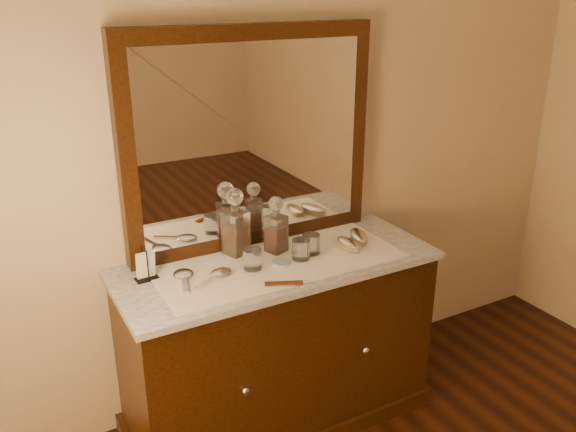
# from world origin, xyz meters

# --- Properties ---
(dresser_cabinet) EXTENTS (1.40, 0.55, 0.82)m
(dresser_cabinet) POSITION_xyz_m (0.00, 1.96, 0.41)
(dresser_cabinet) COLOR black
(dresser_cabinet) RESTS_ON floor
(dresser_plinth) EXTENTS (1.46, 0.59, 0.08)m
(dresser_plinth) POSITION_xyz_m (0.00, 1.96, 0.04)
(dresser_plinth) COLOR black
(dresser_plinth) RESTS_ON floor
(knob_left) EXTENTS (0.04, 0.04, 0.04)m
(knob_left) POSITION_xyz_m (-0.30, 1.67, 0.45)
(knob_left) COLOR silver
(knob_left) RESTS_ON dresser_cabinet
(knob_right) EXTENTS (0.04, 0.04, 0.04)m
(knob_right) POSITION_xyz_m (0.30, 1.67, 0.45)
(knob_right) COLOR silver
(knob_right) RESTS_ON dresser_cabinet
(marble_top) EXTENTS (1.44, 0.59, 0.03)m
(marble_top) POSITION_xyz_m (0.00, 1.96, 0.83)
(marble_top) COLOR white
(marble_top) RESTS_ON dresser_cabinet
(mirror_frame) EXTENTS (1.20, 0.08, 1.00)m
(mirror_frame) POSITION_xyz_m (0.00, 2.20, 1.35)
(mirror_frame) COLOR black
(mirror_frame) RESTS_ON marble_top
(mirror_glass) EXTENTS (1.06, 0.01, 0.86)m
(mirror_glass) POSITION_xyz_m (0.00, 2.17, 1.35)
(mirror_glass) COLOR white
(mirror_glass) RESTS_ON marble_top
(lace_runner) EXTENTS (1.10, 0.45, 0.00)m
(lace_runner) POSITION_xyz_m (0.00, 1.94, 0.85)
(lace_runner) COLOR white
(lace_runner) RESTS_ON marble_top
(pin_dish) EXTENTS (0.08, 0.08, 0.01)m
(pin_dish) POSITION_xyz_m (-0.00, 1.91, 0.86)
(pin_dish) COLOR white
(pin_dish) RESTS_ON lace_runner
(comb) EXTENTS (0.16, 0.09, 0.01)m
(comb) POSITION_xyz_m (-0.08, 1.74, 0.86)
(comb) COLOR brown
(comb) RESTS_ON lace_runner
(napkin_rack) EXTENTS (0.10, 0.06, 0.14)m
(napkin_rack) POSITION_xyz_m (-0.56, 2.06, 0.91)
(napkin_rack) COLOR black
(napkin_rack) RESTS_ON marble_top
(decanter_left) EXTENTS (0.12, 0.12, 0.31)m
(decanter_left) POSITION_xyz_m (-0.13, 2.11, 0.97)
(decanter_left) COLOR #924615
(decanter_left) RESTS_ON lace_runner
(decanter_right) EXTENTS (0.10, 0.10, 0.27)m
(decanter_right) POSITION_xyz_m (0.04, 2.04, 0.96)
(decanter_right) COLOR #924615
(decanter_right) RESTS_ON lace_runner
(brush_near) EXTENTS (0.07, 0.16, 0.04)m
(brush_near) POSITION_xyz_m (0.35, 1.91, 0.88)
(brush_near) COLOR #9C8660
(brush_near) RESTS_ON lace_runner
(brush_far) EXTENTS (0.13, 0.19, 0.05)m
(brush_far) POSITION_xyz_m (0.44, 1.95, 0.88)
(brush_far) COLOR #9C8660
(brush_far) RESTS_ON lace_runner
(hand_mirror_outer) EXTENTS (0.11, 0.22, 0.02)m
(hand_mirror_outer) POSITION_xyz_m (-0.42, 1.99, 0.86)
(hand_mirror_outer) COLOR silver
(hand_mirror_outer) RESTS_ON lace_runner
(hand_mirror_inner) EXTENTS (0.21, 0.15, 0.02)m
(hand_mirror_inner) POSITION_xyz_m (-0.29, 1.94, 0.86)
(hand_mirror_inner) COLOR silver
(hand_mirror_inner) RESTS_ON lace_runner
(tumblers) EXTENTS (0.38, 0.11, 0.09)m
(tumblers) POSITION_xyz_m (0.05, 1.93, 0.90)
(tumblers) COLOR white
(tumblers) RESTS_ON lace_runner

